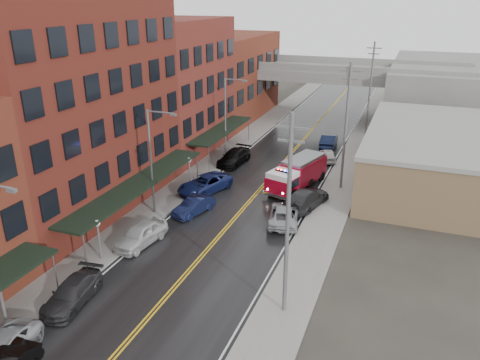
% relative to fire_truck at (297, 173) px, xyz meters
% --- Properties ---
extents(road, '(11.00, 160.00, 0.02)m').
position_rel_fire_truck_xyz_m(road, '(-3.12, -3.80, -1.51)').
color(road, black).
rests_on(road, ground).
extents(sidewalk_left, '(3.00, 160.00, 0.15)m').
position_rel_fire_truck_xyz_m(sidewalk_left, '(-10.42, -3.80, -1.44)').
color(sidewalk_left, slate).
rests_on(sidewalk_left, ground).
extents(sidewalk_right, '(3.00, 160.00, 0.15)m').
position_rel_fire_truck_xyz_m(sidewalk_right, '(4.18, -3.80, -1.44)').
color(sidewalk_right, slate).
rests_on(sidewalk_right, ground).
extents(curb_left, '(0.30, 160.00, 0.15)m').
position_rel_fire_truck_xyz_m(curb_left, '(-8.77, -3.80, -1.44)').
color(curb_left, gray).
rests_on(curb_left, ground).
extents(curb_right, '(0.30, 160.00, 0.15)m').
position_rel_fire_truck_xyz_m(curb_right, '(2.53, -3.80, -1.44)').
color(curb_right, gray).
rests_on(curb_right, ground).
extents(brick_building_b, '(9.00, 20.00, 18.00)m').
position_rel_fire_truck_xyz_m(brick_building_b, '(-16.42, -10.80, 7.48)').
color(brick_building_b, '#581B17').
rests_on(brick_building_b, ground).
extents(brick_building_c, '(9.00, 15.00, 15.00)m').
position_rel_fire_truck_xyz_m(brick_building_c, '(-16.42, 6.70, 5.98)').
color(brick_building_c, maroon).
rests_on(brick_building_c, ground).
extents(brick_building_far, '(9.00, 20.00, 12.00)m').
position_rel_fire_truck_xyz_m(brick_building_far, '(-16.42, 24.20, 4.48)').
color(brick_building_far, maroon).
rests_on(brick_building_far, ground).
extents(tan_building, '(14.00, 22.00, 5.00)m').
position_rel_fire_truck_xyz_m(tan_building, '(12.88, 6.20, 0.98)').
color(tan_building, brown).
rests_on(tan_building, ground).
extents(right_far_block, '(18.00, 30.00, 8.00)m').
position_rel_fire_truck_xyz_m(right_far_block, '(14.88, 36.20, 2.48)').
color(right_far_block, slate).
rests_on(right_far_block, ground).
extents(awning_1, '(2.60, 18.00, 3.09)m').
position_rel_fire_truck_xyz_m(awning_1, '(-10.62, -10.80, 1.47)').
color(awning_1, black).
rests_on(awning_1, ground).
extents(awning_2, '(2.60, 13.00, 3.09)m').
position_rel_fire_truck_xyz_m(awning_2, '(-10.61, 6.70, 1.47)').
color(awning_2, black).
rests_on(awning_2, ground).
extents(globe_lamp_1, '(0.44, 0.44, 3.12)m').
position_rel_fire_truck_xyz_m(globe_lamp_1, '(-9.52, -17.80, 0.80)').
color(globe_lamp_1, '#59595B').
rests_on(globe_lamp_1, ground).
extents(globe_lamp_2, '(0.44, 0.44, 3.12)m').
position_rel_fire_truck_xyz_m(globe_lamp_2, '(-9.52, -3.80, 0.80)').
color(globe_lamp_2, '#59595B').
rests_on(globe_lamp_2, ground).
extents(street_lamp_1, '(2.64, 0.22, 9.00)m').
position_rel_fire_truck_xyz_m(street_lamp_1, '(-9.67, -9.80, 3.67)').
color(street_lamp_1, '#59595B').
rests_on(street_lamp_1, ground).
extents(street_lamp_2, '(2.64, 0.22, 9.00)m').
position_rel_fire_truck_xyz_m(street_lamp_2, '(-9.67, 6.20, 3.67)').
color(street_lamp_2, '#59595B').
rests_on(street_lamp_2, ground).
extents(utility_pole_0, '(1.80, 0.24, 12.00)m').
position_rel_fire_truck_xyz_m(utility_pole_0, '(4.08, -18.80, 4.79)').
color(utility_pole_0, '#59595B').
rests_on(utility_pole_0, ground).
extents(utility_pole_1, '(1.80, 0.24, 12.00)m').
position_rel_fire_truck_xyz_m(utility_pole_1, '(4.08, 1.20, 4.79)').
color(utility_pole_1, '#59595B').
rests_on(utility_pole_1, ground).
extents(utility_pole_2, '(1.80, 0.24, 12.00)m').
position_rel_fire_truck_xyz_m(utility_pole_2, '(4.08, 21.20, 4.79)').
color(utility_pole_2, '#59595B').
rests_on(utility_pole_2, ground).
extents(overpass, '(40.00, 10.00, 7.50)m').
position_rel_fire_truck_xyz_m(overpass, '(-3.12, 28.20, 4.47)').
color(overpass, slate).
rests_on(overpass, ground).
extents(fire_truck, '(4.66, 8.03, 2.80)m').
position_rel_fire_truck_xyz_m(fire_truck, '(0.00, 0.00, 0.00)').
color(fire_truck, maroon).
rests_on(fire_truck, ground).
extents(parked_car_left_2, '(3.42, 5.40, 1.39)m').
position_rel_fire_truck_xyz_m(parked_car_left_2, '(-8.12, -27.94, -0.82)').
color(parked_car_left_2, '#9FA3A7').
rests_on(parked_car_left_2, ground).
extents(parked_car_left_3, '(2.53, 5.05, 1.41)m').
position_rel_fire_truck_xyz_m(parked_car_left_3, '(-8.12, -22.50, -0.81)').
color(parked_car_left_3, '#272629').
rests_on(parked_car_left_3, ground).
extents(parked_car_left_4, '(2.56, 5.01, 1.63)m').
position_rel_fire_truck_xyz_m(parked_car_left_4, '(-8.12, -14.82, -0.70)').
color(parked_car_left_4, '#BABABA').
rests_on(parked_car_left_4, ground).
extents(parked_car_left_5, '(2.54, 4.44, 1.39)m').
position_rel_fire_truck_xyz_m(parked_car_left_5, '(-6.74, -8.68, -0.82)').
color(parked_car_left_5, black).
rests_on(parked_car_left_5, ground).
extents(parked_car_left_6, '(4.43, 6.30, 1.60)m').
position_rel_fire_truck_xyz_m(parked_car_left_6, '(-7.83, -4.03, -0.72)').
color(parked_car_left_6, navy).
rests_on(parked_car_left_6, ground).
extents(parked_car_left_7, '(2.66, 5.58, 1.57)m').
position_rel_fire_truck_xyz_m(parked_car_left_7, '(-8.12, 4.25, -0.73)').
color(parked_car_left_7, black).
rests_on(parked_car_left_7, ground).
extents(parked_car_right_0, '(3.36, 5.53, 1.43)m').
position_rel_fire_truck_xyz_m(parked_car_right_0, '(0.88, -7.56, -0.80)').
color(parked_car_right_0, '#93959A').
rests_on(parked_car_right_0, ground).
extents(parked_car_right_1, '(3.67, 6.14, 1.67)m').
position_rel_fire_truck_xyz_m(parked_car_right_1, '(1.88, -4.00, -0.68)').
color(parked_car_right_1, '#27272A').
rests_on(parked_car_right_1, ground).
extents(parked_car_right_2, '(2.63, 4.26, 1.35)m').
position_rel_fire_truck_xyz_m(parked_car_right_2, '(1.31, 8.98, -0.84)').
color(parked_car_right_2, silver).
rests_on(parked_car_right_2, ground).
extents(parked_car_right_3, '(2.01, 5.00, 1.62)m').
position_rel_fire_truck_xyz_m(parked_car_right_3, '(0.48, 14.00, -0.71)').
color(parked_car_right_3, '#0E1632').
rests_on(parked_car_right_3, ground).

